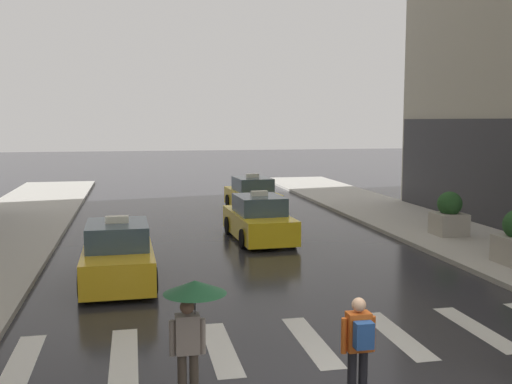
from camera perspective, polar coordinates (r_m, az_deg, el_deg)
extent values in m
cube|color=silver|center=(11.90, -21.45, -14.93)|extent=(0.50, 2.80, 0.01)
cube|color=silver|center=(11.73, -12.44, -14.94)|extent=(0.50, 2.80, 0.01)
cube|color=silver|center=(11.83, -3.40, -14.60)|extent=(0.50, 2.80, 0.01)
cube|color=silver|center=(12.19, 5.26, -13.94)|extent=(0.50, 2.80, 0.01)
cube|color=silver|center=(12.80, 13.20, -13.06)|extent=(0.50, 2.80, 0.01)
cube|color=silver|center=(13.63, 20.24, -12.08)|extent=(0.50, 2.80, 0.01)
cube|color=gold|center=(16.65, -12.98, -6.41)|extent=(1.88, 4.53, 0.84)
cube|color=#384C5B|center=(16.40, -13.06, -3.97)|extent=(1.64, 2.13, 0.64)
cube|color=silver|center=(16.33, -13.09, -2.56)|extent=(0.60, 0.25, 0.18)
cylinder|color=black|center=(18.05, -15.68, -6.22)|extent=(0.23, 0.66, 0.66)
cylinder|color=black|center=(18.03, -10.21, -6.08)|extent=(0.23, 0.66, 0.66)
cylinder|color=black|center=(15.43, -16.19, -8.45)|extent=(0.23, 0.66, 0.66)
cylinder|color=black|center=(15.41, -9.77, -8.29)|extent=(0.23, 0.66, 0.66)
cube|color=#F2EAB2|center=(18.88, -14.88, -4.78)|extent=(0.20, 0.04, 0.14)
cube|color=#F2EAB2|center=(18.87, -11.04, -4.68)|extent=(0.20, 0.04, 0.14)
cube|color=yellow|center=(21.87, 0.25, -3.09)|extent=(1.96, 4.56, 0.84)
cube|color=#384C5B|center=(21.65, 0.31, -1.21)|extent=(1.68, 2.16, 0.64)
cube|color=silver|center=(21.60, 0.31, -0.13)|extent=(0.61, 0.26, 0.18)
cylinder|color=black|center=(23.02, -2.63, -3.18)|extent=(0.24, 0.67, 0.66)
cylinder|color=black|center=(23.40, 1.48, -3.01)|extent=(0.24, 0.67, 0.66)
cylinder|color=black|center=(20.42, -1.17, -4.46)|extent=(0.24, 0.67, 0.66)
cylinder|color=black|center=(20.85, 3.43, -4.24)|extent=(0.24, 0.67, 0.66)
cube|color=#F2EAB2|center=(23.91, -2.53, -2.15)|extent=(0.20, 0.05, 0.14)
cube|color=#F2EAB2|center=(24.18, 0.40, -2.04)|extent=(0.20, 0.05, 0.14)
cube|color=yellow|center=(28.81, -0.38, -0.70)|extent=(2.05, 4.60, 0.84)
cube|color=#384C5B|center=(28.62, -0.33, 0.75)|extent=(1.72, 2.19, 0.64)
cube|color=silver|center=(28.58, -0.33, 1.56)|extent=(0.61, 0.27, 0.18)
cylinder|color=black|center=(29.94, -2.61, -0.86)|extent=(0.26, 0.67, 0.66)
cylinder|color=black|center=(30.35, 0.54, -0.75)|extent=(0.26, 0.67, 0.66)
cylinder|color=black|center=(27.34, -1.41, -1.59)|extent=(0.26, 0.67, 0.66)
cylinder|color=black|center=(27.78, 2.03, -1.46)|extent=(0.26, 0.67, 0.66)
cube|color=#F2EAB2|center=(30.85, -2.57, -0.13)|extent=(0.20, 0.05, 0.14)
cube|color=#F2EAB2|center=(31.14, -0.31, -0.06)|extent=(0.20, 0.05, 0.14)
cylinder|color=#473D33|center=(9.59, -7.04, -17.29)|extent=(0.14, 0.14, 0.82)
cylinder|color=#473D33|center=(9.60, -5.92, -17.23)|extent=(0.14, 0.14, 0.82)
cube|color=gray|center=(9.33, -6.54, -13.27)|extent=(0.36, 0.24, 0.60)
sphere|color=brown|center=(9.19, -6.57, -10.81)|extent=(0.22, 0.22, 0.22)
cylinder|color=gray|center=(9.33, -7.98, -13.62)|extent=(0.09, 0.09, 0.55)
cylinder|color=gray|center=(9.37, -5.09, -13.50)|extent=(0.09, 0.09, 0.55)
cylinder|color=#4C4C4C|center=(9.24, -5.81, -11.49)|extent=(0.02, 0.02, 1.00)
cone|color=#19512D|center=(9.12, -5.84, -8.99)|extent=(0.96, 0.96, 0.20)
cylinder|color=black|center=(9.73, 9.11, -16.95)|extent=(0.14, 0.14, 0.82)
cylinder|color=black|center=(9.79, 10.14, -16.81)|extent=(0.14, 0.14, 0.82)
cube|color=#BF5119|center=(9.50, 9.71, -12.95)|extent=(0.36, 0.24, 0.60)
sphere|color=tan|center=(9.37, 9.77, -10.53)|extent=(0.22, 0.22, 0.22)
cylinder|color=#BF5119|center=(9.44, 8.37, -13.38)|extent=(0.09, 0.09, 0.55)
cylinder|color=#BF5119|center=(9.60, 11.02, -13.09)|extent=(0.09, 0.09, 0.55)
cube|color=#264C8C|center=(9.30, 10.22, -13.27)|extent=(0.28, 0.18, 0.40)
cube|color=#A8A399|center=(23.12, 17.89, -2.91)|extent=(1.10, 1.10, 0.80)
sphere|color=#234C23|center=(23.01, 17.96, -1.07)|extent=(0.90, 0.90, 0.90)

